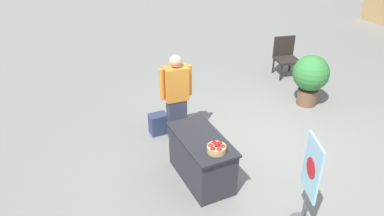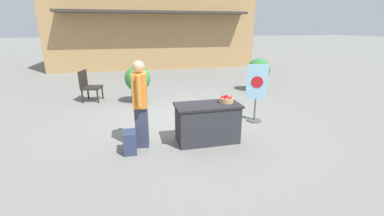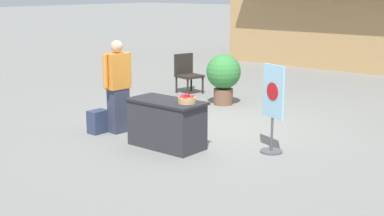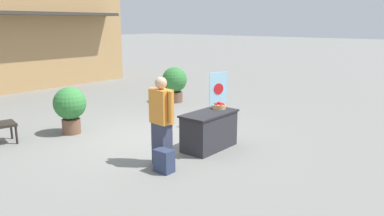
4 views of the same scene
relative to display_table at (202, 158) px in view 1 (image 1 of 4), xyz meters
name	(u,v)px [view 1 (image 1 of 4)]	position (x,y,z in m)	size (l,w,h in m)	color
ground_plane	(265,146)	(-0.28, 1.48, -0.40)	(120.00, 120.00, 0.00)	slate
display_table	(202,158)	(0.00, 0.00, 0.00)	(1.31, 0.66, 0.80)	#2D2D33
apple_basket	(217,148)	(0.41, 0.04, 0.46)	(0.29, 0.29, 0.16)	tan
person_visitor	(176,97)	(-1.31, 0.14, 0.46)	(0.30, 0.61, 1.69)	#33384C
backpack	(158,124)	(-1.56, -0.15, -0.19)	(0.24, 0.34, 0.42)	#2D3856
poster_board	(309,182)	(1.50, 0.85, 0.36)	(0.48, 0.36, 1.43)	#4C4C51
patio_chair	(285,55)	(-2.77, 3.80, 0.14)	(0.66, 0.66, 0.98)	#28231E
potted_plant_far_left	(310,76)	(-1.24, 3.27, 0.28)	(0.78, 0.78, 1.14)	brown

